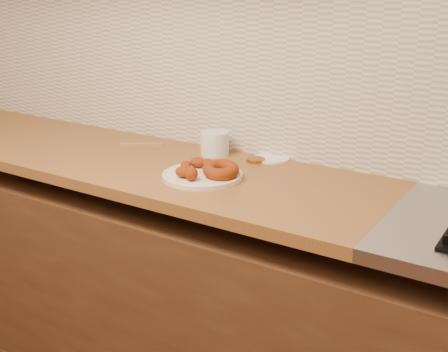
{
  "coord_description": "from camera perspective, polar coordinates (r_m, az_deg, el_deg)",
  "views": [
    {
      "loc": [
        0.91,
        0.15,
        1.51
      ],
      "look_at": [
        -0.03,
        1.61,
        0.93
      ],
      "focal_mm": 45.0,
      "sensor_mm": 36.0,
      "label": 1
    }
  ],
  "objects": [
    {
      "name": "wall_back",
      "position": [
        2.07,
        6.7,
        13.96
      ],
      "size": [
        4.0,
        0.02,
        2.7
      ],
      "primitive_type": "cube",
      "color": "tan",
      "rests_on": "ground"
    },
    {
      "name": "base_cabinet",
      "position": [
        2.11,
        1.84,
        -13.66
      ],
      "size": [
        3.6,
        0.6,
        0.77
      ],
      "primitive_type": "cube",
      "color": "#51361B",
      "rests_on": "floor"
    },
    {
      "name": "butcher_block",
      "position": [
        2.28,
        -12.19,
        2.04
      ],
      "size": [
        2.3,
        0.62,
        0.04
      ],
      "primitive_type": "cube",
      "color": "brown",
      "rests_on": "base_cabinet"
    },
    {
      "name": "backsplash",
      "position": [
        2.07,
        6.39,
        9.8
      ],
      "size": [
        3.6,
        0.02,
        0.6
      ],
      "primitive_type": "cube",
      "color": "silver",
      "rests_on": "wall_back"
    },
    {
      "name": "donut_plate",
      "position": [
        1.9,
        -2.21,
        0.04
      ],
      "size": [
        0.27,
        0.27,
        0.02
      ],
      "primitive_type": "cylinder",
      "color": "silver",
      "rests_on": "butcher_block"
    },
    {
      "name": "ring_donut",
      "position": [
        1.86,
        -0.33,
        0.61
      ],
      "size": [
        0.18,
        0.18,
        0.06
      ],
      "primitive_type": "torus",
      "rotation": [
        0.1,
        0.0,
        0.78
      ],
      "color": "maroon",
      "rests_on": "donut_plate"
    },
    {
      "name": "fried_dough_chunks",
      "position": [
        1.89,
        -3.25,
        0.81
      ],
      "size": [
        0.14,
        0.2,
        0.05
      ],
      "color": "maroon",
      "rests_on": "donut_plate"
    },
    {
      "name": "plastic_tub",
      "position": [
        2.16,
        -0.95,
        3.34
      ],
      "size": [
        0.12,
        0.12,
        0.09
      ],
      "primitive_type": "cylinder",
      "rotation": [
        0.0,
        0.0,
        0.06
      ],
      "color": "white",
      "rests_on": "butcher_block"
    },
    {
      "name": "tub_lid",
      "position": [
        2.12,
        4.86,
        1.82
      ],
      "size": [
        0.18,
        0.18,
        0.01
      ],
      "primitive_type": "cylinder",
      "rotation": [
        0.0,
        0.0,
        0.4
      ],
      "color": "white",
      "rests_on": "butcher_block"
    },
    {
      "name": "brass_jar_lid",
      "position": [
        2.08,
        3.24,
        1.64
      ],
      "size": [
        0.08,
        0.08,
        0.01
      ],
      "primitive_type": "cylinder",
      "rotation": [
        0.0,
        0.0,
        -0.16
      ],
      "color": "#9C6524",
      "rests_on": "butcher_block"
    },
    {
      "name": "wooden_utensil",
      "position": [
        2.31,
        -8.33,
        3.14
      ],
      "size": [
        0.16,
        0.11,
        0.01
      ],
      "primitive_type": "cube",
      "rotation": [
        0.0,
        0.0,
        0.59
      ],
      "color": "olive",
      "rests_on": "butcher_block"
    }
  ]
}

